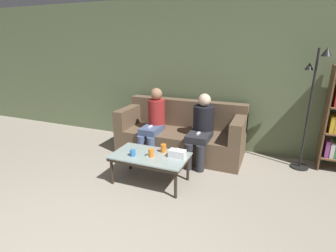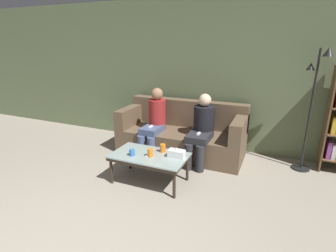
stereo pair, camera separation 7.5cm
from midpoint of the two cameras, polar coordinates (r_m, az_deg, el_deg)
wall_back at (r=4.80m, az=5.80°, el=11.01°), size 12.00×0.06×2.60m
couch at (r=4.57m, az=3.51°, el=-1.86°), size 2.12×0.86×0.89m
coffee_table at (r=3.58m, az=-3.46°, el=-6.87°), size 1.03×0.59×0.41m
cup_near_left at (r=3.55m, az=-7.24°, el=-5.75°), size 0.08×0.08×0.09m
cup_near_right at (r=3.49m, az=-3.20°, el=-5.83°), size 0.07×0.07×0.11m
cup_far_center at (r=3.62m, az=-0.53°, el=-4.85°), size 0.08×0.08×0.11m
tissue_box at (r=3.47m, az=2.47°, el=-6.00°), size 0.22×0.12×0.13m
game_remote at (r=3.56m, az=-3.47°, el=-6.12°), size 0.04×0.15×0.02m
standing_lamp at (r=4.27m, az=29.58°, el=5.29°), size 0.31×0.26×1.80m
seated_person_left_end at (r=4.44m, az=-2.47°, el=1.17°), size 0.31×0.64×1.13m
seated_person_mid_left at (r=4.16m, az=7.90°, el=-0.26°), size 0.34×0.70×1.09m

